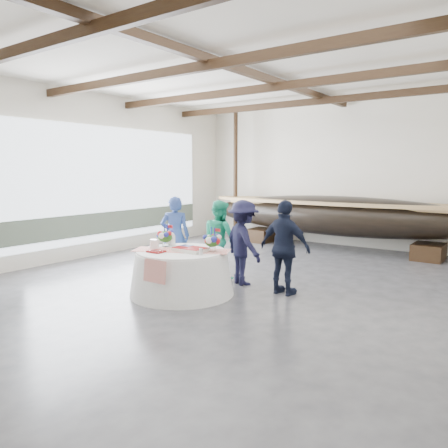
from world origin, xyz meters
The scene contains 13 objects.
floor centered at (0.00, 0.00, 0.00)m, with size 10.00×12.00×0.01m, color #3D3D42.
wall_back centered at (0.00, 6.00, 2.25)m, with size 10.00×0.02×4.50m, color silver.
wall_left centered at (-5.00, 0.00, 2.25)m, with size 0.02×12.00×4.50m, color silver.
ceiling centered at (0.00, 0.00, 4.50)m, with size 10.00×12.00×0.01m, color white.
pavilion_structure centered at (0.00, 0.86, 4.00)m, with size 9.80×11.76×4.50m.
open_bay centered at (-4.95, 1.00, 1.83)m, with size 0.03×7.00×3.20m.
longboat_display centered at (0.15, 5.10, 1.04)m, with size 8.65×1.73×1.62m.
banquet_table centered at (-0.46, -1.21, 0.43)m, with size 2.00×2.00×0.86m.
tabletop_items centered at (-0.50, -1.07, 1.00)m, with size 1.90×1.31×0.40m.
guest_woman_blue centered at (-1.59, -0.14, 0.90)m, with size 0.66×0.43×1.81m, color navy.
guest_woman_teal centered at (-0.63, 0.26, 0.87)m, with size 0.84×0.66×1.73m, color #21AF84.
guest_man_left centered at (0.09, 0.11, 0.89)m, with size 1.14×0.66×1.77m, color black.
guest_man_right centered at (1.16, -0.07, 0.91)m, with size 1.07×0.45×1.83m, color black.
Camera 1 is at (5.00, -7.42, 2.39)m, focal length 35.00 mm.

